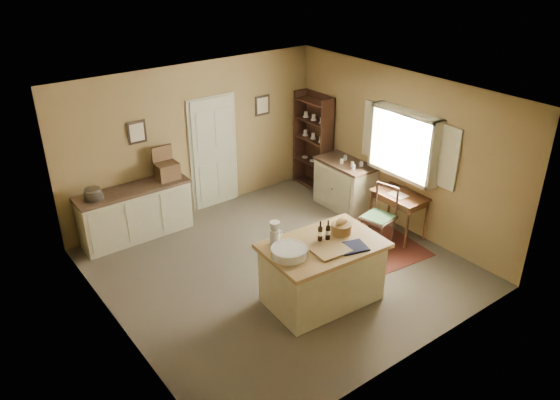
# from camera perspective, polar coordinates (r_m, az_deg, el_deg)

# --- Properties ---
(ground) EXTENTS (5.00, 5.00, 0.00)m
(ground) POSITION_cam_1_polar(r_m,az_deg,el_deg) (8.49, -0.03, -7.06)
(ground) COLOR #62594B
(ground) RESTS_ON ground
(wall_back) EXTENTS (5.00, 0.10, 2.70)m
(wall_back) POSITION_cam_1_polar(r_m,az_deg,el_deg) (9.78, -8.89, 6.23)
(wall_back) COLOR olive
(wall_back) RESTS_ON ground
(wall_front) EXTENTS (5.00, 0.10, 2.70)m
(wall_front) POSITION_cam_1_polar(r_m,az_deg,el_deg) (6.25, 13.92, -6.76)
(wall_front) COLOR olive
(wall_front) RESTS_ON ground
(wall_left) EXTENTS (0.10, 5.00, 2.70)m
(wall_left) POSITION_cam_1_polar(r_m,az_deg,el_deg) (6.80, -17.21, -4.30)
(wall_left) COLOR olive
(wall_left) RESTS_ON ground
(wall_right) EXTENTS (0.10, 5.00, 2.70)m
(wall_right) POSITION_cam_1_polar(r_m,az_deg,el_deg) (9.41, 12.30, 5.09)
(wall_right) COLOR olive
(wall_right) RESTS_ON ground
(ceiling) EXTENTS (5.00, 5.00, 0.00)m
(ceiling) POSITION_cam_1_polar(r_m,az_deg,el_deg) (7.34, -0.04, 10.75)
(ceiling) COLOR silver
(ceiling) RESTS_ON wall_back
(door) EXTENTS (0.97, 0.06, 2.11)m
(door) POSITION_cam_1_polar(r_m,az_deg,el_deg) (10.01, -6.94, 5.05)
(door) COLOR beige
(door) RESTS_ON ground
(framed_prints) EXTENTS (2.82, 0.02, 0.38)m
(framed_prints) POSITION_cam_1_polar(r_m,az_deg,el_deg) (9.73, -7.94, 8.50)
(framed_prints) COLOR black
(framed_prints) RESTS_ON ground
(window) EXTENTS (0.25, 1.99, 1.12)m
(window) POSITION_cam_1_polar(r_m,az_deg,el_deg) (9.16, 13.03, 5.77)
(window) COLOR beige
(window) RESTS_ON ground
(work_island) EXTENTS (1.67, 1.15, 1.20)m
(work_island) POSITION_cam_1_polar(r_m,az_deg,el_deg) (7.57, 4.36, -7.38)
(work_island) COLOR beige
(work_island) RESTS_ON ground
(sideboard) EXTENTS (1.87, 0.53, 1.18)m
(sideboard) POSITION_cam_1_polar(r_m,az_deg,el_deg) (9.37, -14.82, -1.12)
(sideboard) COLOR beige
(sideboard) RESTS_ON ground
(rug) EXTENTS (1.26, 1.70, 0.01)m
(rug) POSITION_cam_1_polar(r_m,az_deg,el_deg) (9.26, 10.10, -4.36)
(rug) COLOR #511C16
(rug) RESTS_ON ground
(writing_desk) EXTENTS (0.54, 0.89, 0.82)m
(writing_desk) POSITION_cam_1_polar(r_m,az_deg,el_deg) (9.25, 12.36, 0.07)
(writing_desk) COLOR #351D0F
(writing_desk) RESTS_ON ground
(desk_chair) EXTENTS (0.56, 0.56, 1.01)m
(desk_chair) POSITION_cam_1_polar(r_m,az_deg,el_deg) (8.94, 10.22, -1.88)
(desk_chair) COLOR black
(desk_chair) RESTS_ON ground
(right_cabinet) EXTENTS (0.62, 1.12, 0.99)m
(right_cabinet) POSITION_cam_1_polar(r_m,az_deg,el_deg) (10.13, 6.80, 1.64)
(right_cabinet) COLOR beige
(right_cabinet) RESTS_ON ground
(shelving_unit) EXTENTS (0.32, 0.85, 1.89)m
(shelving_unit) POSITION_cam_1_polar(r_m,az_deg,el_deg) (10.77, 3.63, 6.14)
(shelving_unit) COLOR black
(shelving_unit) RESTS_ON ground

